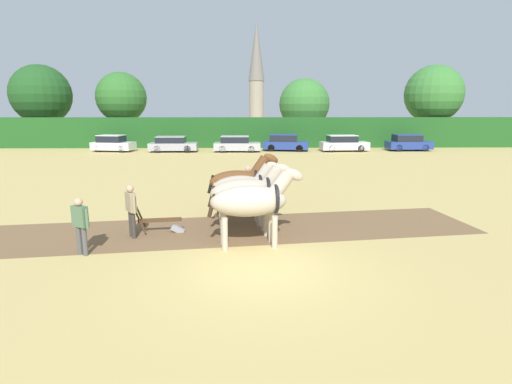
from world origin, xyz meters
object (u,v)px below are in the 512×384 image
object	(u,v)px
draft_horse_lead_right	(247,193)
farmer_at_plow	(131,207)
tree_center_left	(304,104)
farmer_onlooker_left	(80,222)
tree_left	(121,98)
parked_car_center_left	(237,144)
parked_car_center_right	(343,144)
plow	(164,224)
parked_car_left	(173,144)
parked_car_far_left	(113,144)
parked_car_right	(408,143)
draft_horse_trail_right	(240,181)
farmer_beside_team	(248,183)
draft_horse_trail_left	(243,188)
tree_far_left	(41,95)
parked_car_center	(285,143)
church_spire	(256,73)
draft_horse_lead_left	(252,201)
tree_center	(434,94)

from	to	relation	value
draft_horse_lead_right	farmer_at_plow	distance (m)	3.74
tree_center_left	farmer_onlooker_left	size ratio (longest dim) A/B	4.42
tree_left	tree_center_left	world-z (taller)	tree_left
draft_horse_lead_right	farmer_at_plow	xyz separation A→B (m)	(-3.71, -0.26, -0.40)
parked_car_center_left	parked_car_center_right	distance (m)	10.13
tree_left	draft_horse_lead_right	distance (m)	37.16
tree_center_left	parked_car_center_left	size ratio (longest dim) A/B	1.71
draft_horse_lead_right	plow	bearing A→B (deg)	168.18
parked_car_left	plow	bearing A→B (deg)	-81.23
parked_car_far_left	parked_car_right	bearing A→B (deg)	10.39
draft_horse_trail_right	parked_car_center_left	xyz separation A→B (m)	(-0.78, 22.55, -0.66)
farmer_beside_team	parked_car_far_left	bearing A→B (deg)	169.79
parked_car_far_left	parked_car_center_left	world-z (taller)	parked_car_far_left
farmer_at_plow	draft_horse_trail_right	bearing A→B (deg)	1.23
plow	parked_car_center_right	xyz separation A→B (m)	(11.85, 24.86, 0.42)
draft_horse_trail_left	plow	xyz separation A→B (m)	(-2.64, -0.93, -1.00)
farmer_beside_team	parked_car_center_left	size ratio (longest dim) A/B	0.40
tree_far_left	parked_car_center	size ratio (longest dim) A/B	1.97
parked_car_center	parked_car_left	bearing A→B (deg)	-166.82
tree_center_left	farmer_onlooker_left	world-z (taller)	tree_center_left
parked_car_left	parked_car_center	distance (m)	10.64
draft_horse_trail_right	farmer_beside_team	xyz separation A→B (m)	(0.30, 1.47, -0.36)
church_spire	plow	distance (m)	68.96
draft_horse_trail_right	parked_car_far_left	world-z (taller)	draft_horse_trail_right
farmer_beside_team	parked_car_far_left	size ratio (longest dim) A/B	0.42
plow	parked_car_center_left	distance (m)	24.68
tree_far_left	church_spire	bearing A→B (deg)	52.98
draft_horse_lead_left	plow	bearing A→B (deg)	147.91
tree_left	draft_horse_trail_right	bearing A→B (deg)	-66.11
church_spire	draft_horse_trail_left	world-z (taller)	church_spire
church_spire	tree_left	bearing A→B (deg)	-115.13
draft_horse_lead_left	parked_car_left	distance (m)	27.01
draft_horse_lead_right	draft_horse_trail_right	distance (m)	2.29
tree_center	draft_horse_lead_left	world-z (taller)	tree_center
draft_horse_trail_right	farmer_onlooker_left	world-z (taller)	draft_horse_trail_right
church_spire	farmer_beside_team	xyz separation A→B (m)	(-1.65, -64.50, -9.59)
tree_far_left	parked_car_center	distance (m)	29.09
parked_car_right	farmer_onlooker_left	bearing A→B (deg)	-127.91
church_spire	parked_car_center_right	bearing A→B (deg)	-80.27
parked_car_left	parked_car_right	world-z (taller)	parked_car_right
farmer_onlooker_left	parked_car_left	distance (m)	26.79
draft_horse_trail_right	parked_car_center_left	size ratio (longest dim) A/B	0.64
farmer_beside_team	parked_car_center_right	size ratio (longest dim) A/B	0.38
draft_horse_lead_left	draft_horse_trail_left	bearing A→B (deg)	90.08
farmer_at_plow	parked_car_center	xyz separation A→B (m)	(7.28, 25.85, -0.26)
draft_horse_trail_left	parked_car_far_left	bearing A→B (deg)	109.86
draft_horse_lead_right	parked_car_left	world-z (taller)	draft_horse_lead_right
draft_horse_lead_left	parked_car_left	world-z (taller)	draft_horse_lead_left
parked_car_center	draft_horse_trail_right	bearing A→B (deg)	-90.01
draft_horse_lead_left	farmer_at_plow	size ratio (longest dim) A/B	1.70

